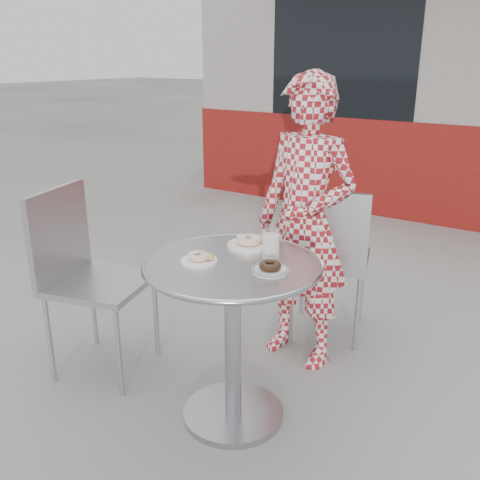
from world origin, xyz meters
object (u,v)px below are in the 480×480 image
Objects in this scene: seated_person at (305,224)px; plate_checker at (270,269)px; milk_cup at (271,245)px; bistro_table at (233,303)px; plate_far at (249,242)px; plate_near at (200,258)px; chair_far at (328,289)px; chair_left at (101,317)px.

seated_person is 9.84× the size of plate_checker.
seated_person is 0.55m from milk_cup.
plate_far is (-0.05, 0.21, 0.21)m from bistro_table.
plate_near is (-0.11, -0.75, 0.02)m from seated_person.
chair_far is 0.94m from plate_far.
bistro_table is 0.31m from milk_cup.
plate_far reaches higher than plate_checker.
plate_checker is at bearing 14.06° from plate_near.
milk_cup is at bearing 43.77° from plate_near.
chair_left is 1.12m from plate_checker.
chair_far is at bearing 83.45° from plate_near.
plate_near is at bearing -136.23° from milk_cup.
plate_near is 1.24× the size of milk_cup.
bistro_table is 4.97× the size of plate_checker.
bistro_table is at bearing 179.99° from plate_checker.
plate_far is 0.31m from plate_checker.
plate_checker is at bearing -103.55° from chair_left.
chair_far reaches higher than plate_near.
plate_far is 1.25× the size of plate_near.
chair_far is (0.01, 1.00, -0.30)m from bistro_table.
milk_cup is at bearing 120.16° from plate_checker.
bistro_table is at bearing 32.97° from plate_near.
plate_checker is at bearing -0.01° from bistro_table.
milk_cup is at bearing -72.32° from seated_person.
chair_far is 1.13m from plate_checker.
plate_far is at bearing 103.36° from bistro_table.
chair_left is at bearing 33.32° from chair_far.
bistro_table is 1.04m from chair_far.
seated_person is at bearing 70.38° from chair_far.
milk_cup is at bearing -23.47° from plate_far.
chair_far is at bearing 89.70° from bistro_table.
plate_far is at bearing -88.14° from chair_left.
chair_left is 0.64× the size of seated_person.
seated_person is (-0.00, 0.67, 0.19)m from bistro_table.
chair_left is 0.95m from plate_far.
bistro_table is 0.87m from chair_left.
chair_left is 7.81× the size of milk_cup.
chair_left is 1.09m from milk_cup.
chair_far is 1.03m from milk_cup.
milk_cup is (0.10, -0.86, 0.56)m from chair_far.
seated_person is 9.90× the size of plate_near.
chair_left is at bearing 177.26° from plate_near.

